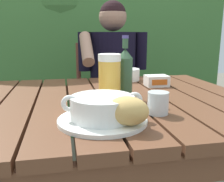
# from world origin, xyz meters

# --- Properties ---
(dining_table) EXTENTS (1.13, 0.97, 0.77)m
(dining_table) POSITION_xyz_m (0.00, 0.00, 0.67)
(dining_table) COLOR brown
(dining_table) RESTS_ON ground_plane
(hedge_backdrop) EXTENTS (2.87, 0.99, 2.70)m
(hedge_backdrop) POSITION_xyz_m (-0.20, 1.80, 1.24)
(hedge_backdrop) COLOR #396631
(hedge_backdrop) RESTS_ON ground_plane
(chair_near_diner) EXTENTS (0.48, 0.41, 0.96)m
(chair_near_diner) POSITION_xyz_m (0.14, 0.92, 0.48)
(chair_near_diner) COLOR brown
(chair_near_diner) RESTS_ON ground_plane
(person_eating) EXTENTS (0.48, 0.47, 1.25)m
(person_eating) POSITION_xyz_m (0.14, 0.72, 0.73)
(person_eating) COLOR black
(person_eating) RESTS_ON ground_plane
(serving_plate) EXTENTS (0.27, 0.27, 0.01)m
(serving_plate) POSITION_xyz_m (-0.10, -0.28, 0.78)
(serving_plate) COLOR white
(serving_plate) RESTS_ON dining_table
(soup_bowl) EXTENTS (0.24, 0.19, 0.08)m
(soup_bowl) POSITION_xyz_m (-0.10, -0.28, 0.82)
(soup_bowl) COLOR white
(soup_bowl) RESTS_ON serving_plate
(bread_roll) EXTENTS (0.14, 0.13, 0.08)m
(bread_roll) POSITION_xyz_m (-0.04, -0.35, 0.82)
(bread_roll) COLOR tan
(bread_roll) RESTS_ON serving_plate
(beer_glass) EXTENTS (0.08, 0.08, 0.18)m
(beer_glass) POSITION_xyz_m (-0.04, -0.08, 0.87)
(beer_glass) COLOR gold
(beer_glass) RESTS_ON dining_table
(beer_bottle) EXTENTS (0.06, 0.06, 0.25)m
(beer_bottle) POSITION_xyz_m (0.04, -0.02, 0.88)
(beer_bottle) COLOR #315235
(beer_bottle) RESTS_ON dining_table
(water_glass_small) EXTENTS (0.07, 0.07, 0.07)m
(water_glass_small) POSITION_xyz_m (0.09, -0.24, 0.81)
(water_glass_small) COLOR silver
(water_glass_small) RESTS_ON dining_table
(butter_tub) EXTENTS (0.11, 0.09, 0.05)m
(butter_tub) POSITION_xyz_m (0.25, 0.19, 0.80)
(butter_tub) COLOR white
(butter_tub) RESTS_ON dining_table
(table_knife) EXTENTS (0.15, 0.05, 0.01)m
(table_knife) POSITION_xyz_m (0.04, -0.18, 0.78)
(table_knife) COLOR silver
(table_knife) RESTS_ON dining_table
(diner_bowl) EXTENTS (0.15, 0.15, 0.06)m
(diner_bowl) POSITION_xyz_m (0.14, 0.38, 0.80)
(diner_bowl) COLOR white
(diner_bowl) RESTS_ON dining_table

